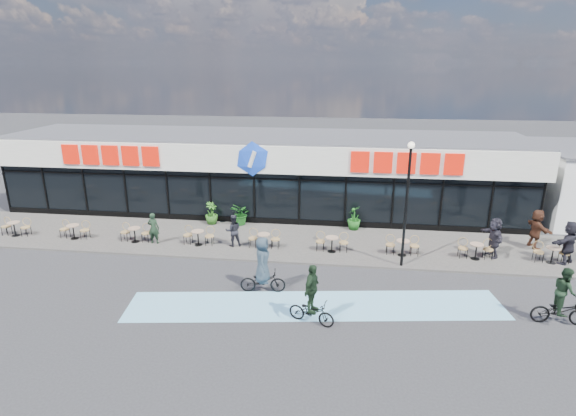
{
  "coord_description": "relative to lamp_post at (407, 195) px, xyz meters",
  "views": [
    {
      "loc": [
        4.87,
        -16.36,
        8.63
      ],
      "look_at": [
        2.32,
        3.5,
        2.17
      ],
      "focal_mm": 28.0,
      "sensor_mm": 36.0,
      "label": 1
    }
  ],
  "objects": [
    {
      "name": "pedestrian_c",
      "position": [
        7.31,
        1.18,
        -2.26
      ],
      "size": [
        1.81,
        1.59,
        1.98
      ],
      "primitive_type": "imported",
      "rotation": [
        0.0,
        0.0,
        3.8
      ],
      "color": "black",
      "rests_on": "sidewalk"
    },
    {
      "name": "patron_left",
      "position": [
        -11.9,
        1.08,
        -2.45
      ],
      "size": [
        0.58,
        0.38,
        1.59
      ],
      "primitive_type": "imported",
      "rotation": [
        0.0,
        0.0,
        3.14
      ],
      "color": "black",
      "rests_on": "sidewalk"
    },
    {
      "name": "sidewalk",
      "position": [
        -7.55,
        2.2,
        -3.3
      ],
      "size": [
        44.0,
        5.0,
        0.1
      ],
      "primitive_type": "cube",
      "color": "#54504A",
      "rests_on": "ground"
    },
    {
      "name": "building",
      "position": [
        -7.55,
        7.63,
        -1.01
      ],
      "size": [
        30.6,
        6.57,
        4.75
      ],
      "color": "black",
      "rests_on": "ground"
    },
    {
      "name": "bistro_set_0",
      "position": [
        -19.49,
        1.21,
        -2.79
      ],
      "size": [
        1.54,
        0.62,
        0.9
      ],
      "color": "#9D8165",
      "rests_on": "sidewalk"
    },
    {
      "name": "bistro_set_6",
      "position": [
        0.16,
        1.21,
        -2.79
      ],
      "size": [
        1.54,
        0.62,
        0.9
      ],
      "color": "#9D8165",
      "rests_on": "sidewalk"
    },
    {
      "name": "cyclist_a",
      "position": [
        -5.69,
        -2.98,
        -2.43
      ],
      "size": [
        1.84,
        0.96,
        2.31
      ],
      "color": "black",
      "rests_on": "ground"
    },
    {
      "name": "pedestrian_a",
      "position": [
        4.27,
        1.55,
        -2.31
      ],
      "size": [
        0.87,
        1.81,
        1.87
      ],
      "primitive_type": "imported",
      "rotation": [
        0.0,
        0.0,
        -1.38
      ],
      "color": "#23212A",
      "rests_on": "sidewalk"
    },
    {
      "name": "cyclist_c",
      "position": [
        -3.61,
        -5.0,
        -2.48
      ],
      "size": [
        1.79,
        1.12,
        2.21
      ],
      "color": "black",
      "rests_on": "ground"
    },
    {
      "name": "bistro_set_7",
      "position": [
        3.43,
        1.21,
        -2.79
      ],
      "size": [
        1.54,
        0.62,
        0.9
      ],
      "color": "#9D8165",
      "rests_on": "sidewalk"
    },
    {
      "name": "potted_plant_left",
      "position": [
        -9.9,
        4.22,
        -2.62
      ],
      "size": [
        0.9,
        0.9,
        1.24
      ],
      "primitive_type": "imported",
      "rotation": [
        0.0,
        0.0,
        1.21
      ],
      "color": "#265718",
      "rests_on": "sidewalk"
    },
    {
      "name": "bistro_set_5",
      "position": [
        -3.12,
        1.21,
        -2.79
      ],
      "size": [
        1.54,
        0.62,
        0.9
      ],
      "color": "#9D8165",
      "rests_on": "sidewalk"
    },
    {
      "name": "ground",
      "position": [
        -7.55,
        -2.3,
        -3.35
      ],
      "size": [
        120.0,
        120.0,
        0.0
      ],
      "primitive_type": "plane",
      "color": "#28282B",
      "rests_on": "ground"
    },
    {
      "name": "patron_right",
      "position": [
        -7.91,
        1.24,
        -2.44
      ],
      "size": [
        0.94,
        0.84,
        1.6
      ],
      "primitive_type": "imported",
      "rotation": [
        0.0,
        0.0,
        3.49
      ],
      "color": "black",
      "rests_on": "sidewalk"
    },
    {
      "name": "lamp_post",
      "position": [
        0.0,
        0.0,
        0.0
      ],
      "size": [
        0.28,
        0.28,
        5.5
      ],
      "color": "black",
      "rests_on": "sidewalk"
    },
    {
      "name": "pedestrian_b",
      "position": [
        6.61,
        2.91,
        -2.28
      ],
      "size": [
        0.91,
        1.86,
        1.92
      ],
      "primitive_type": "imported",
      "rotation": [
        0.0,
        0.0,
        1.77
      ],
      "color": "#482719",
      "rests_on": "sidewalk"
    },
    {
      "name": "bistro_set_2",
      "position": [
        -12.94,
        1.21,
        -2.79
      ],
      "size": [
        1.54,
        0.62,
        0.9
      ],
      "color": "#9D8165",
      "rests_on": "sidewalk"
    },
    {
      "name": "potted_plant_right",
      "position": [
        -2.04,
        4.34,
        -2.6
      ],
      "size": [
        0.95,
        0.95,
        1.29
      ],
      "primitive_type": "imported",
      "rotation": [
        0.0,
        0.0,
        4.31
      ],
      "color": "#1A5618",
      "rests_on": "sidewalk"
    },
    {
      "name": "bistro_set_1",
      "position": [
        -16.22,
        1.21,
        -2.79
      ],
      "size": [
        1.54,
        0.62,
        0.9
      ],
      "color": "#9D8165",
      "rests_on": "sidewalk"
    },
    {
      "name": "bike_lane",
      "position": [
        -3.55,
        -3.8,
        -3.34
      ],
      "size": [
        14.17,
        4.13,
        0.01
      ],
      "primitive_type": "cube",
      "rotation": [
        0.0,
        0.0,
        0.14
      ],
      "color": "#6DAECE",
      "rests_on": "ground"
    },
    {
      "name": "bistro_set_8",
      "position": [
        6.71,
        1.21,
        -2.79
      ],
      "size": [
        1.54,
        0.62,
        0.9
      ],
      "color": "#9D8165",
      "rests_on": "sidewalk"
    },
    {
      "name": "cyclist_b",
      "position": [
        4.91,
        -3.94,
        -2.53
      ],
      "size": [
        1.92,
        0.83,
        2.12
      ],
      "color": "black",
      "rests_on": "ground"
    },
    {
      "name": "bistro_set_3",
      "position": [
        -9.67,
        1.21,
        -2.79
      ],
      "size": [
        1.54,
        0.62,
        0.9
      ],
      "color": "#9D8165",
      "rests_on": "sidewalk"
    },
    {
      "name": "bistro_set_4",
      "position": [
        -6.39,
        1.21,
        -2.79
      ],
      "size": [
        1.54,
        0.62,
        0.9
      ],
      "color": "#9D8165",
      "rests_on": "sidewalk"
    },
    {
      "name": "potted_plant_mid",
      "position": [
        -8.24,
        4.28,
        -2.62
      ],
      "size": [
        1.48,
        1.46,
        1.24
      ],
      "primitive_type": "imported",
      "rotation": [
        0.0,
        0.0,
        5.58
      ],
      "color": "#185418",
      "rests_on": "sidewalk"
    }
  ]
}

